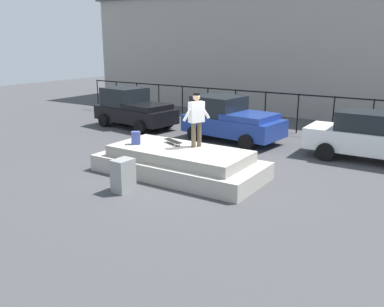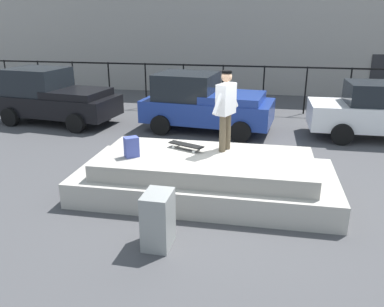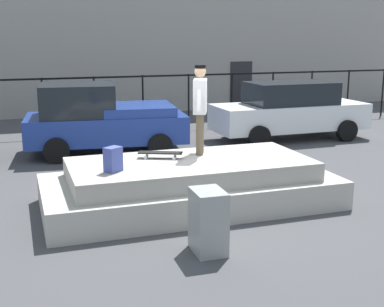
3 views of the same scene
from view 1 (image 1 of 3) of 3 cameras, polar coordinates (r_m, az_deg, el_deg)
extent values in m
plane|color=#424244|center=(13.08, -0.67, -2.99)|extent=(60.00, 60.00, 0.00)
cube|color=#ADA89E|center=(13.07, -1.75, -1.81)|extent=(5.39, 2.48, 0.52)
cube|color=#A09B91|center=(12.95, -1.76, 0.01)|extent=(4.42, 2.04, 0.34)
cylinder|color=brown|center=(12.93, 0.21, 2.59)|extent=(0.14, 0.14, 0.80)
cylinder|color=brown|center=(13.05, 1.01, 2.71)|extent=(0.14, 0.14, 0.80)
cube|color=silver|center=(12.85, 0.62, 5.78)|extent=(0.41, 0.53, 0.64)
cylinder|color=silver|center=(12.69, -0.46, 5.76)|extent=(0.25, 0.44, 0.56)
cylinder|color=silver|center=(13.01, 1.68, 5.99)|extent=(0.25, 0.44, 0.56)
sphere|color=tan|center=(12.78, 0.63, 7.83)|extent=(0.22, 0.22, 0.22)
cylinder|color=black|center=(12.77, 0.63, 8.27)|extent=(0.27, 0.27, 0.05)
cube|color=black|center=(13.41, -2.65, 1.77)|extent=(0.83, 0.51, 0.02)
cylinder|color=silver|center=(13.16, -2.43, 1.14)|extent=(0.06, 0.05, 0.06)
cylinder|color=silver|center=(13.26, -1.69, 1.26)|extent=(0.06, 0.05, 0.06)
cylinder|color=silver|center=(13.61, -3.58, 1.60)|extent=(0.06, 0.05, 0.06)
cylinder|color=silver|center=(13.71, -2.86, 1.71)|extent=(0.06, 0.05, 0.06)
cube|color=#3F4C99|center=(13.49, -7.80, 2.17)|extent=(0.34, 0.33, 0.42)
cube|color=black|center=(20.42, -7.88, 5.44)|extent=(4.46, 2.34, 0.68)
cube|color=black|center=(20.86, -9.33, 7.79)|extent=(2.12, 1.89, 0.91)
cube|color=black|center=(19.72, -6.28, 6.49)|extent=(2.12, 1.94, 0.24)
cylinder|color=black|center=(22.05, -8.35, 5.26)|extent=(0.66, 0.30, 0.64)
cylinder|color=black|center=(20.92, -12.14, 4.53)|extent=(0.66, 0.30, 0.64)
cylinder|color=black|center=(20.16, -3.39, 4.45)|extent=(0.66, 0.30, 0.64)
cylinder|color=black|center=(18.91, -7.27, 3.63)|extent=(0.66, 0.30, 0.64)
cube|color=navy|center=(17.45, 5.69, 3.90)|extent=(4.38, 2.38, 0.72)
cube|color=black|center=(17.73, 3.78, 6.66)|extent=(2.07, 1.96, 0.83)
cube|color=navy|center=(16.92, 8.08, 5.11)|extent=(2.08, 2.02, 0.24)
cylinder|color=black|center=(19.03, 4.08, 3.79)|extent=(0.66, 0.29, 0.64)
cylinder|color=black|center=(17.52, 0.35, 2.82)|extent=(0.66, 0.29, 0.64)
cylinder|color=black|center=(17.68, 10.92, 2.66)|extent=(0.66, 0.29, 0.64)
cylinder|color=black|center=(16.04, 7.52, 1.52)|extent=(0.66, 0.29, 0.64)
cube|color=white|center=(15.80, 24.06, 1.50)|extent=(4.71, 1.75, 0.76)
cube|color=black|center=(15.66, 24.34, 4.02)|extent=(2.59, 1.53, 0.66)
cylinder|color=black|center=(16.98, 19.58, 1.52)|extent=(0.64, 0.23, 0.64)
cylinder|color=black|center=(15.32, 18.02, 0.23)|extent=(0.64, 0.23, 0.64)
cube|color=gray|center=(11.70, -9.54, -3.02)|extent=(0.46, 0.61, 0.94)
cylinder|color=black|center=(26.46, -12.96, 7.98)|extent=(0.06, 0.06, 1.82)
cylinder|color=black|center=(25.34, -10.41, 7.81)|extent=(0.06, 0.06, 1.82)
cylinder|color=black|center=(24.28, -7.64, 7.61)|extent=(0.06, 0.06, 1.82)
cylinder|color=black|center=(23.27, -4.62, 7.36)|extent=(0.06, 0.06, 1.82)
cylinder|color=black|center=(22.34, -1.34, 7.08)|extent=(0.06, 0.06, 1.82)
cylinder|color=black|center=(21.48, 2.21, 6.74)|extent=(0.06, 0.06, 1.82)
cylinder|color=black|center=(20.72, 6.02, 6.35)|extent=(0.06, 0.06, 1.82)
cylinder|color=black|center=(20.05, 10.11, 5.90)|extent=(0.06, 0.06, 1.82)
cylinder|color=black|center=(19.49, 14.45, 5.38)|extent=(0.06, 0.06, 1.82)
cylinder|color=black|center=(19.05, 19.00, 4.81)|extent=(0.06, 0.06, 1.82)
cylinder|color=black|center=(18.73, 23.74, 4.19)|extent=(0.06, 0.06, 1.82)
cube|color=black|center=(19.63, 12.39, 8.15)|extent=(24.00, 0.04, 0.06)
cube|color=gray|center=(26.63, 18.57, 13.03)|extent=(30.22, 7.39, 6.81)
camera|label=2|loc=(6.57, -33.46, 8.42)|focal=36.67mm
camera|label=3|loc=(10.29, -48.71, 4.64)|focal=48.59mm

